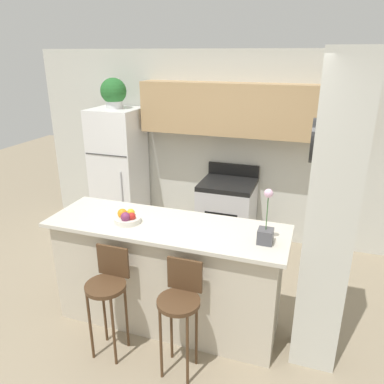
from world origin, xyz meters
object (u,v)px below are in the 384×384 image
Objects in this scene: refrigerator at (119,171)px; bar_stool_right at (180,302)px; bar_stool_left at (108,287)px; fruit_bowl at (127,218)px; stove_range at (227,213)px; potted_plant_on_fridge at (114,93)px; orchid_vase at (266,229)px.

refrigerator is 1.82× the size of bar_stool_right.
bar_stool_left is (1.13, -2.25, -0.24)m from refrigerator.
bar_stool_right is (1.78, -2.25, -0.24)m from refrigerator.
fruit_bowl is (-0.02, 0.44, 0.45)m from bar_stool_left.
bar_stool_right is (0.17, -2.24, 0.19)m from stove_range.
stove_range is 2.26m from bar_stool_right.
refrigerator is at bearing -62.19° from potted_plant_on_fridge.
potted_plant_on_fridge is 2.30m from fruit_bowl.
potted_plant_on_fridge reaches higher than bar_stool_left.
potted_plant_on_fridge reaches higher than fruit_bowl.
stove_range is at bearing -0.10° from refrigerator.
fruit_bowl is at bearing -105.56° from stove_range.
potted_plant_on_fridge reaches higher than bar_stool_right.
potted_plant_on_fridge reaches higher than refrigerator.
orchid_vase is (2.35, -1.80, 0.28)m from refrigerator.
fruit_bowl is at bearing 92.92° from bar_stool_left.
fruit_bowl reaches higher than bar_stool_left.
refrigerator is at bearing 116.71° from bar_stool_left.
refrigerator reaches higher than stove_range.
stove_range reaches higher than bar_stool_left.
fruit_bowl is at bearing -179.38° from orchid_vase.
bar_stool_right is 0.89m from orchid_vase.
bar_stool_right is 2.11× the size of orchid_vase.
bar_stool_left is at bearing -87.08° from fruit_bowl.
bar_stool_left is 2.43× the size of potted_plant_on_fridge.
potted_plant_on_fridge is (-1.61, 0.00, 1.54)m from stove_range.
orchid_vase is at bearing 38.23° from bar_stool_right.
stove_range is 1.09× the size of bar_stool_right.
fruit_bowl reaches higher than bar_stool_right.
stove_range is 2.07m from orchid_vase.
fruit_bowl is at bearing -58.53° from potted_plant_on_fridge.
refrigerator is at bearing 142.59° from orchid_vase.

